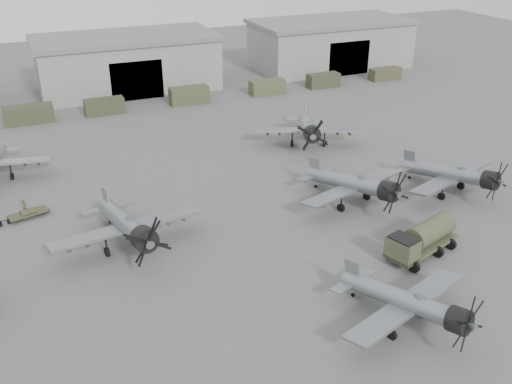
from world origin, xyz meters
TOP-DOWN VIEW (x-y plane):
  - ground at (0.00, 0.00)m, footprint 220.00×220.00m
  - hangar_center at (0.00, 61.96)m, footprint 29.00×14.80m
  - hangar_right at (38.00, 61.96)m, footprint 29.00×14.80m
  - support_truck_2 at (-16.38, 50.00)m, footprint 6.64×2.20m
  - support_truck_3 at (-6.07, 50.00)m, footprint 5.62×2.20m
  - support_truck_4 at (6.71, 50.00)m, footprint 5.93×2.20m
  - support_truck_5 at (19.75, 50.00)m, footprint 5.66×2.20m
  - support_truck_6 at (30.00, 50.00)m, footprint 5.46×2.20m
  - support_truck_7 at (42.36, 50.00)m, footprint 5.60×2.20m
  - aircraft_near_1 at (5.20, -6.68)m, footprint 11.66×10.51m
  - aircraft_mid_1 at (-10.54, 11.31)m, footprint 13.41×12.07m
  - aircraft_mid_2 at (11.80, 10.83)m, footprint 12.85×11.57m
  - aircraft_mid_3 at (22.42, 9.03)m, footprint 12.30×11.08m
  - aircraft_far_1 at (15.01, 26.89)m, footprint 13.12×11.87m
  - fuel_tanker at (12.08, 0.92)m, footprint 7.90×5.00m
  - tug_trailer at (-20.49, 20.41)m, footprint 6.51×2.85m
  - ground_crew at (-18.49, 21.61)m, footprint 0.61×0.74m

SIDE VIEW (x-z plane):
  - ground at x=0.00m, z-range 0.00..0.00m
  - tug_trailer at x=-20.49m, z-range -0.16..1.13m
  - ground_crew at x=-18.49m, z-range 0.00..1.74m
  - support_truck_7 at x=42.36m, z-range 0.00..2.04m
  - support_truck_3 at x=-6.07m, z-range 0.00..2.25m
  - support_truck_6 at x=30.00m, z-range 0.00..2.30m
  - support_truck_5 at x=19.75m, z-range 0.00..2.31m
  - support_truck_2 at x=-16.38m, z-range 0.00..2.51m
  - support_truck_4 at x=6.71m, z-range 0.00..2.58m
  - fuel_tanker at x=12.08m, z-range 0.21..3.11m
  - aircraft_near_1 at x=5.20m, z-range -0.21..4.47m
  - aircraft_mid_3 at x=22.42m, z-range -0.22..4.72m
  - aircraft_mid_2 at x=11.80m, z-range -0.23..4.91m
  - aircraft_mid_1 at x=-10.54m, z-range -0.24..5.08m
  - aircraft_far_1 at x=15.01m, z-range -0.24..5.10m
  - hangar_center at x=0.00m, z-range 0.02..8.72m
  - hangar_right at x=38.00m, z-range 0.02..8.72m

